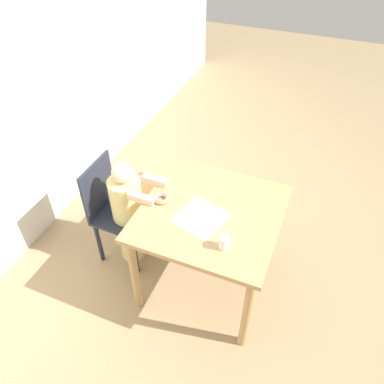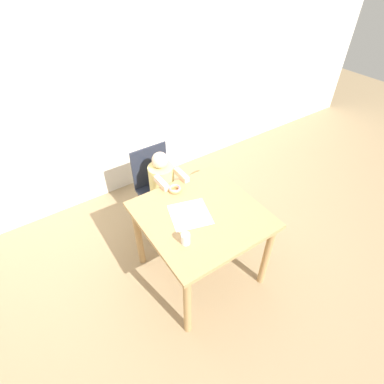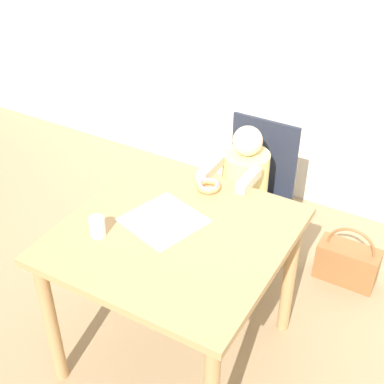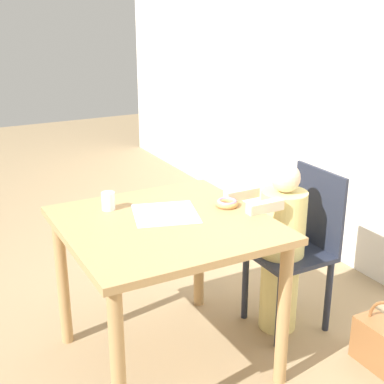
{
  "view_description": "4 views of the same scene",
  "coord_description": "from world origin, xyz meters",
  "px_view_note": "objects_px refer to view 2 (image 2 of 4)",
  "views": [
    {
      "loc": [
        -1.68,
        -0.55,
        2.49
      ],
      "look_at": [
        0.0,
        0.14,
        0.88
      ],
      "focal_mm": 35.0,
      "sensor_mm": 36.0,
      "label": 1
    },
    {
      "loc": [
        -0.98,
        -1.33,
        2.41
      ],
      "look_at": [
        0.0,
        0.14,
        0.88
      ],
      "focal_mm": 28.0,
      "sensor_mm": 36.0,
      "label": 2
    },
    {
      "loc": [
        0.93,
        -1.47,
        2.17
      ],
      "look_at": [
        0.0,
        0.14,
        0.88
      ],
      "focal_mm": 50.0,
      "sensor_mm": 36.0,
      "label": 3
    },
    {
      "loc": [
        2.05,
        -0.96,
        1.7
      ],
      "look_at": [
        0.0,
        0.14,
        0.88
      ],
      "focal_mm": 50.0,
      "sensor_mm": 36.0,
      "label": 4
    }
  ],
  "objects_px": {
    "donut": "(175,189)",
    "handbag": "(195,187)",
    "child_figure": "(163,194)",
    "chair": "(157,189)",
    "cup": "(186,239)"
  },
  "relations": [
    {
      "from": "donut",
      "to": "handbag",
      "type": "bearing_deg",
      "value": 43.13
    },
    {
      "from": "handbag",
      "to": "child_figure",
      "type": "bearing_deg",
      "value": -156.2
    },
    {
      "from": "chair",
      "to": "child_figure",
      "type": "height_order",
      "value": "child_figure"
    },
    {
      "from": "chair",
      "to": "child_figure",
      "type": "relative_size",
      "value": 0.93
    },
    {
      "from": "chair",
      "to": "cup",
      "type": "bearing_deg",
      "value": -106.15
    },
    {
      "from": "handbag",
      "to": "cup",
      "type": "xyz_separation_m",
      "value": [
        -0.83,
        -1.09,
        0.68
      ]
    },
    {
      "from": "chair",
      "to": "donut",
      "type": "distance_m",
      "value": 0.54
    },
    {
      "from": "donut",
      "to": "cup",
      "type": "xyz_separation_m",
      "value": [
        -0.23,
        -0.53,
        0.03
      ]
    },
    {
      "from": "handbag",
      "to": "chair",
      "type": "bearing_deg",
      "value": -166.94
    },
    {
      "from": "chair",
      "to": "cup",
      "type": "relative_size",
      "value": 9.99
    },
    {
      "from": "cup",
      "to": "handbag",
      "type": "bearing_deg",
      "value": 52.59
    },
    {
      "from": "donut",
      "to": "handbag",
      "type": "height_order",
      "value": "donut"
    },
    {
      "from": "child_figure",
      "to": "donut",
      "type": "xyz_separation_m",
      "value": [
        -0.04,
        -0.32,
        0.3
      ]
    },
    {
      "from": "chair",
      "to": "child_figure",
      "type": "xyz_separation_m",
      "value": [
        -0.0,
        -0.12,
        0.02
      ]
    },
    {
      "from": "child_figure",
      "to": "handbag",
      "type": "bearing_deg",
      "value": 23.8
    }
  ]
}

